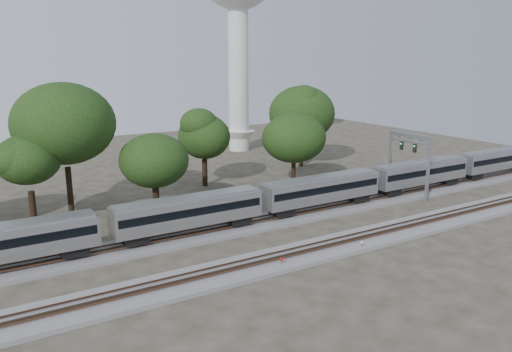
% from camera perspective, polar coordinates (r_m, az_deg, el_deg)
% --- Properties ---
extents(ground, '(160.00, 160.00, 0.00)m').
position_cam_1_polar(ground, '(49.00, -2.64, -8.83)').
color(ground, '#383328').
rests_on(ground, ground).
extents(track_far, '(160.00, 5.00, 0.73)m').
position_cam_1_polar(track_far, '(53.93, -5.72, -6.52)').
color(track_far, slate).
rests_on(track_far, ground).
extents(track_near, '(160.00, 5.00, 0.73)m').
position_cam_1_polar(track_near, '(45.71, -0.21, -10.23)').
color(track_near, slate).
rests_on(track_near, ground).
extents(train, '(118.85, 2.89, 4.25)m').
position_cam_1_polar(train, '(61.08, 7.59, -1.41)').
color(train, silver).
rests_on(train, ground).
extents(switch_stand_red, '(0.33, 0.09, 1.04)m').
position_cam_1_polar(switch_stand_red, '(45.48, 2.93, -9.74)').
color(switch_stand_red, '#512D19').
rests_on(switch_stand_red, ground).
extents(switch_stand_white, '(0.30, 0.12, 0.97)m').
position_cam_1_polar(switch_stand_white, '(50.54, 12.00, -7.65)').
color(switch_stand_white, '#512D19').
rests_on(switch_stand_white, ground).
extents(switch_lever, '(0.56, 0.42, 0.30)m').
position_cam_1_polar(switch_lever, '(47.90, 8.37, -9.31)').
color(switch_lever, '#512D19').
rests_on(switch_lever, ground).
extents(water_tower, '(14.13, 14.13, 39.12)m').
position_cam_1_polar(water_tower, '(101.14, -2.09, 19.36)').
color(water_tower, silver).
rests_on(water_tower, ground).
extents(signal_gantry, '(0.60, 7.07, 8.60)m').
position_cam_1_polar(signal_gantry, '(70.38, 17.11, 2.80)').
color(signal_gantry, gray).
rests_on(signal_gantry, ground).
extents(tree_2, '(7.86, 7.86, 11.08)m').
position_cam_1_polar(tree_2, '(59.44, -24.65, 1.70)').
color(tree_2, black).
rests_on(tree_2, ground).
extents(tree_3, '(11.31, 11.31, 15.94)m').
position_cam_1_polar(tree_3, '(61.58, -21.11, 5.61)').
color(tree_3, black).
rests_on(tree_3, ground).
extents(tree_4, '(6.76, 6.76, 9.53)m').
position_cam_1_polar(tree_4, '(60.05, -11.55, 1.71)').
color(tree_4, black).
rests_on(tree_4, ground).
extents(tree_5, '(7.50, 7.50, 10.57)m').
position_cam_1_polar(tree_5, '(72.71, -5.97, 4.52)').
color(tree_5, black).
rests_on(tree_5, ground).
extents(tree_6, '(7.43, 7.43, 10.47)m').
position_cam_1_polar(tree_6, '(71.45, 4.37, 4.33)').
color(tree_6, black).
rests_on(tree_6, ground).
extents(tree_7, '(9.33, 9.33, 13.15)m').
position_cam_1_polar(tree_7, '(86.01, 5.26, 7.13)').
color(tree_7, black).
rests_on(tree_7, ground).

